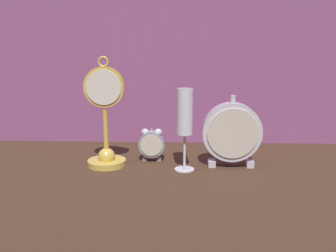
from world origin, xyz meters
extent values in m
plane|color=#422D1E|center=(0.00, 0.00, 0.00)|extent=(4.00, 4.00, 0.00)
cube|color=#8E4C7F|center=(0.00, 0.33, 0.39)|extent=(1.77, 0.01, 0.79)
cylinder|color=gold|center=(-0.17, 0.06, 0.01)|extent=(0.11, 0.11, 0.02)
sphere|color=gold|center=(-0.17, 0.06, 0.03)|extent=(0.05, 0.05, 0.05)
cylinder|color=gold|center=(-0.17, 0.06, 0.09)|extent=(0.01, 0.01, 0.14)
cylinder|color=gold|center=(-0.17, 0.06, 0.22)|extent=(0.11, 0.02, 0.11)
cylinder|color=silver|center=(-0.17, 0.05, 0.22)|extent=(0.09, 0.00, 0.09)
torus|color=gold|center=(-0.17, 0.06, 0.29)|extent=(0.03, 0.01, 0.03)
cube|color=gray|center=(-0.07, 0.11, 0.01)|extent=(0.01, 0.01, 0.01)
cube|color=gray|center=(-0.03, 0.11, 0.01)|extent=(0.01, 0.01, 0.01)
cylinder|color=gray|center=(-0.05, 0.11, 0.05)|extent=(0.08, 0.03, 0.08)
cylinder|color=beige|center=(-0.05, 0.09, 0.05)|extent=(0.06, 0.00, 0.06)
sphere|color=silver|center=(-0.07, 0.11, 0.08)|extent=(0.02, 0.02, 0.02)
sphere|color=silver|center=(-0.03, 0.11, 0.08)|extent=(0.02, 0.02, 0.02)
cylinder|color=silver|center=(-0.05, 0.11, 0.09)|extent=(0.00, 0.00, 0.01)
cube|color=silver|center=(0.12, 0.06, 0.01)|extent=(0.02, 0.03, 0.02)
cube|color=silver|center=(0.23, 0.06, 0.01)|extent=(0.02, 0.03, 0.02)
cylinder|color=silver|center=(0.18, 0.06, 0.10)|extent=(0.16, 0.04, 0.16)
cylinder|color=beige|center=(0.18, 0.04, 0.10)|extent=(0.14, 0.00, 0.14)
cylinder|color=silver|center=(0.18, 0.06, 0.19)|extent=(0.01, 0.01, 0.02)
cylinder|color=silver|center=(0.05, 0.03, 0.00)|extent=(0.05, 0.05, 0.01)
cylinder|color=silver|center=(0.05, 0.03, 0.05)|extent=(0.01, 0.01, 0.09)
cylinder|color=white|center=(0.05, 0.03, 0.16)|extent=(0.04, 0.04, 0.12)
cylinder|color=#E5D17F|center=(0.05, 0.03, 0.14)|extent=(0.04, 0.04, 0.08)
camera|label=1|loc=(0.04, -0.94, 0.33)|focal=40.00mm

